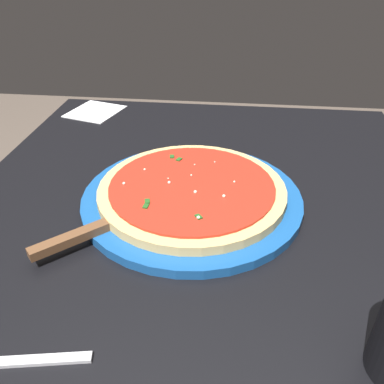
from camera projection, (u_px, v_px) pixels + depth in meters
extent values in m
cube|color=black|center=(101.00, 222.00, 1.28)|extent=(0.06, 0.06, 0.70)
cube|color=black|center=(332.00, 238.00, 1.21)|extent=(0.06, 0.06, 0.70)
cube|color=black|center=(204.00, 209.00, 0.71)|extent=(0.96, 0.86, 0.03)
cylinder|color=#195199|center=(192.00, 198.00, 0.70)|extent=(0.38, 0.38, 0.02)
cylinder|color=#DBB26B|center=(192.00, 190.00, 0.69)|extent=(0.32, 0.32, 0.02)
cylinder|color=red|center=(192.00, 185.00, 0.68)|extent=(0.28, 0.28, 0.00)
sphere|color=#EFEACC|center=(234.00, 182.00, 0.69)|extent=(0.00, 0.00, 0.00)
sphere|color=#EFEACC|center=(168.00, 178.00, 0.70)|extent=(0.00, 0.00, 0.00)
sphere|color=#EFEACC|center=(169.00, 184.00, 0.68)|extent=(0.01, 0.01, 0.01)
sphere|color=#EFEACC|center=(215.00, 162.00, 0.75)|extent=(0.00, 0.00, 0.00)
sphere|color=#EFEACC|center=(197.00, 218.00, 0.60)|extent=(0.01, 0.01, 0.01)
sphere|color=#EFEACC|center=(195.00, 165.00, 0.74)|extent=(0.00, 0.00, 0.00)
sphere|color=#EFEACC|center=(124.00, 183.00, 0.68)|extent=(0.01, 0.01, 0.01)
sphere|color=#EFEACC|center=(145.00, 169.00, 0.72)|extent=(0.00, 0.00, 0.00)
sphere|color=#EFEACC|center=(195.00, 192.00, 0.66)|extent=(0.01, 0.01, 0.01)
sphere|color=#EFEACC|center=(191.00, 175.00, 0.70)|extent=(0.00, 0.00, 0.00)
sphere|color=#EFEACC|center=(224.00, 196.00, 0.65)|extent=(0.01, 0.01, 0.01)
cube|color=#23561E|center=(179.00, 159.00, 0.76)|extent=(0.01, 0.01, 0.00)
cube|color=#23561E|center=(172.00, 156.00, 0.76)|extent=(0.01, 0.01, 0.00)
cube|color=#23561E|center=(197.00, 217.00, 0.60)|extent=(0.01, 0.01, 0.00)
cube|color=#23561E|center=(147.00, 201.00, 0.64)|extent=(0.01, 0.01, 0.00)
cube|color=#23561E|center=(146.00, 206.00, 0.63)|extent=(0.01, 0.01, 0.00)
cube|color=silver|center=(140.00, 214.00, 0.64)|extent=(0.11, 0.11, 0.00)
cube|color=brown|center=(74.00, 238.00, 0.58)|extent=(0.10, 0.11, 0.01)
cube|color=white|center=(95.00, 111.00, 1.06)|extent=(0.16, 0.15, 0.00)
cube|color=silver|center=(22.00, 361.00, 0.44)|extent=(0.04, 0.15, 0.00)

